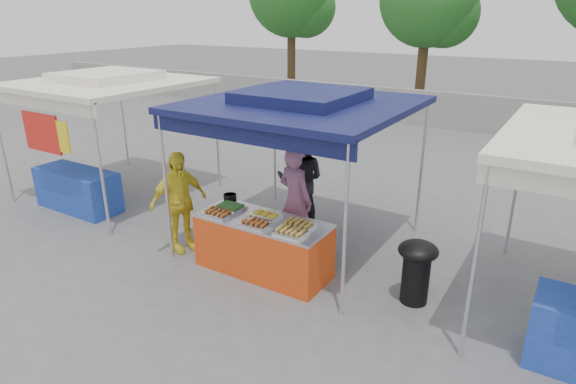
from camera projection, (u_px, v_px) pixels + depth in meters
The scene contains 21 objects.
ground_plane at pixel (267, 268), 7.36m from camera, with size 80.00×80.00×0.00m, color slate.
back_wall at pixel (454, 111), 15.89m from camera, with size 40.00×0.25×1.20m, color gray.
main_canopy at pixel (301, 103), 7.30m from camera, with size 3.20×3.20×2.57m.
neighbor_stall_left at pixel (94, 124), 9.48m from camera, with size 3.20×3.20×2.57m.
tree_1 at pixel (432, 2), 16.82m from camera, with size 3.47×3.41×5.85m.
vendor_table at pixel (263, 245), 7.13m from camera, with size 2.00×0.80×0.85m.
food_tray_fl at pixel (218, 213), 7.09m from camera, with size 0.42×0.30×0.07m.
food_tray_fm at pixel (256, 224), 6.75m from camera, with size 0.42×0.30×0.07m.
food_tray_fr at pixel (291, 232), 6.49m from camera, with size 0.42×0.30×0.07m.
food_tray_bl at pixel (230, 207), 7.33m from camera, with size 0.42×0.30×0.07m.
food_tray_bm at pixel (266, 215), 7.05m from camera, with size 0.42×0.30×0.07m.
food_tray_br at pixel (299, 224), 6.73m from camera, with size 0.42×0.30×0.07m.
cooking_pot at pixel (230, 198), 7.62m from camera, with size 0.21×0.21×0.12m, color black.
skewer_cup at pixel (249, 221), 6.80m from camera, with size 0.08×0.08×0.09m, color silver.
wok_burner at pixel (417, 267), 6.33m from camera, with size 0.53×0.53×0.89m.
crate_left at pixel (258, 239), 7.94m from camera, with size 0.50×0.35×0.30m, color #152EAE.
crate_right at pixel (299, 246), 7.74m from camera, with size 0.45×0.32×0.27m, color #152EAE.
crate_stacked at pixel (299, 231), 7.65m from camera, with size 0.43×0.30×0.26m, color #152EAE.
vendor_woman at pixel (295, 200), 7.63m from camera, with size 0.64×0.42×1.74m, color #935D83.
helper_man at pixel (300, 180), 8.47m from camera, with size 0.87×0.68×1.78m, color black.
customer_person at pixel (179, 202), 7.66m from camera, with size 0.98×0.41×1.67m, color yellow.
Camera 1 is at (3.70, -5.33, 3.67)m, focal length 30.00 mm.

